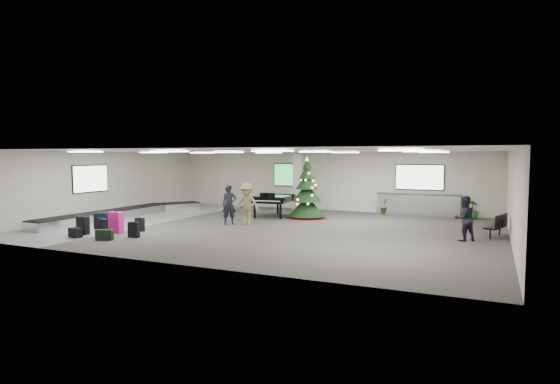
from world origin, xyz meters
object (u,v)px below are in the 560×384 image
at_px(service_counter, 418,205).
at_px(christmas_tree, 307,197).
at_px(baggage_carousel, 123,213).
at_px(bench, 498,224).
at_px(grand_piano, 272,199).
at_px(traveler_b, 247,204).
at_px(potted_plant_right, 473,210).
at_px(potted_plant_left, 385,206).
at_px(traveler_a, 229,205).
at_px(pink_suitcase, 116,222).
at_px(traveler_bench, 464,219).

bearing_deg(service_counter, christmas_tree, -145.00).
bearing_deg(baggage_carousel, bench, 5.07).
bearing_deg(grand_piano, traveler_b, -94.81).
height_order(grand_piano, potted_plant_right, grand_piano).
relative_size(bench, potted_plant_left, 1.74).
relative_size(traveler_a, traveler_b, 0.96).
relative_size(baggage_carousel, grand_piano, 4.21).
distance_m(service_counter, traveler_b, 8.89).
bearing_deg(pink_suitcase, traveler_a, 51.52).
xyz_separation_m(pink_suitcase, potted_plant_left, (8.27, 10.07, 0.00)).
xyz_separation_m(bench, traveler_a, (-10.63, -1.26, 0.38)).
height_order(service_counter, grand_piano, grand_piano).
relative_size(pink_suitcase, traveler_b, 0.47).
height_order(bench, traveler_b, traveler_b).
relative_size(grand_piano, traveler_a, 1.34).
relative_size(traveler_b, potted_plant_right, 1.95).
bearing_deg(traveler_a, grand_piano, 37.78).
relative_size(pink_suitcase, traveler_a, 0.49).
bearing_deg(traveler_b, potted_plant_right, 31.37).
height_order(pink_suitcase, grand_piano, grand_piano).
xyz_separation_m(grand_piano, potted_plant_right, (8.99, 3.08, -0.42)).
distance_m(grand_piano, potted_plant_left, 5.81).
bearing_deg(christmas_tree, baggage_carousel, -157.06).
distance_m(service_counter, potted_plant_left, 1.64).
bearing_deg(baggage_carousel, potted_plant_left, 30.10).
height_order(pink_suitcase, traveler_a, traveler_a).
bearing_deg(baggage_carousel, grand_piano, 26.99).
distance_m(grand_piano, potted_plant_right, 9.51).
xyz_separation_m(bench, potted_plant_left, (-5.21, 5.05, -0.07)).
height_order(pink_suitcase, potted_plant_left, pink_suitcase).
bearing_deg(christmas_tree, traveler_a, -125.84).
xyz_separation_m(grand_piano, traveler_b, (0.06, -2.73, 0.02)).
bearing_deg(service_counter, potted_plant_left, -172.04).
bearing_deg(traveler_bench, traveler_b, -40.23).
distance_m(baggage_carousel, pink_suitcase, 4.63).
xyz_separation_m(pink_suitcase, traveler_b, (3.53, 4.10, 0.49)).
distance_m(bench, potted_plant_left, 7.25).
xyz_separation_m(baggage_carousel, traveler_bench, (15.34, 0.17, 0.58)).
bearing_deg(traveler_a, christmas_tree, 13.31).
distance_m(traveler_a, potted_plant_right, 11.42).
distance_m(service_counter, christmas_tree, 5.74).
xyz_separation_m(baggage_carousel, potted_plant_left, (11.22, 6.51, 0.20)).
relative_size(pink_suitcase, bench, 0.59).
bearing_deg(bench, service_counter, 141.34).
relative_size(christmas_tree, traveler_bench, 1.86).
distance_m(bench, traveler_a, 10.71).
height_order(service_counter, potted_plant_left, service_counter).
xyz_separation_m(potted_plant_left, potted_plant_right, (4.18, -0.16, 0.05)).
relative_size(service_counter, traveler_bench, 2.56).
distance_m(traveler_b, potted_plant_right, 10.67).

